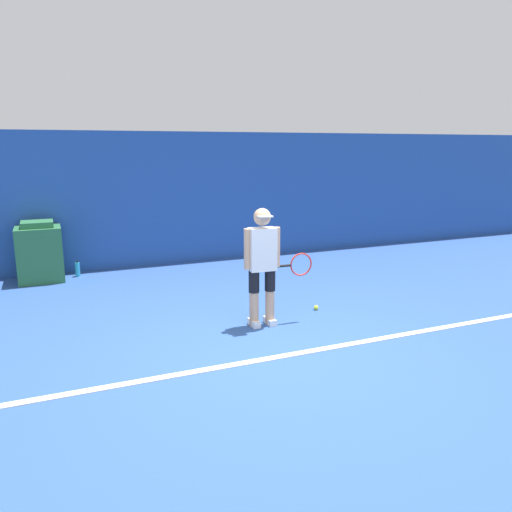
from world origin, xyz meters
name	(u,v)px	position (x,y,z in m)	size (l,w,h in m)	color
ground_plane	(277,355)	(0.00, 0.00, 0.00)	(24.00, 24.00, 0.00)	#2D5193
back_wall	(170,199)	(0.00, 4.90, 1.28)	(24.00, 0.10, 2.57)	#234C99
court_baseline	(279,357)	(0.00, -0.07, 0.01)	(21.60, 0.10, 0.01)	white
tennis_player	(263,262)	(0.25, 0.95, 0.85)	(0.94, 0.29, 1.54)	tan
tennis_ball	(316,308)	(1.19, 1.21, 0.03)	(0.07, 0.07, 0.07)	#D1E533
covered_chair	(40,253)	(-2.42, 4.47, 0.50)	(0.73, 0.67, 1.04)	#28663D
water_bottle	(78,269)	(-1.82, 4.52, 0.13)	(0.08, 0.08, 0.28)	#33ADD6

